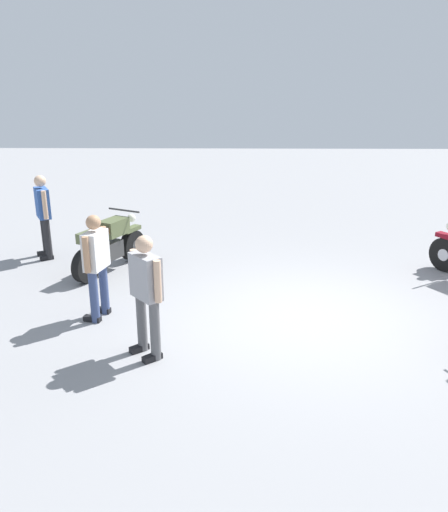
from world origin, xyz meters
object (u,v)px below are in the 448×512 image
person_in_blue_shirt (43,212)px  motorcycle_olive_vintage (109,246)px  person_in_gray_shirt (146,290)px  person_in_white_shirt (96,262)px

person_in_blue_shirt → motorcycle_olive_vintage: bearing=124.0°
person_in_gray_shirt → person_in_blue_shirt: person_in_blue_shirt is taller
motorcycle_olive_vintage → person_in_gray_shirt: (-1.20, 3.13, 0.43)m
motorcycle_olive_vintage → person_in_blue_shirt: size_ratio=1.10×
person_in_white_shirt → person_in_gray_shirt: size_ratio=0.98×
person_in_gray_shirt → person_in_blue_shirt: 4.69m
person_in_white_shirt → person_in_blue_shirt: size_ratio=0.96×
person_in_white_shirt → person_in_blue_shirt: 3.28m
person_in_white_shirt → person_in_gray_shirt: (-0.90, 1.10, 0.02)m
motorcycle_olive_vintage → person_in_white_shirt: 2.09m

